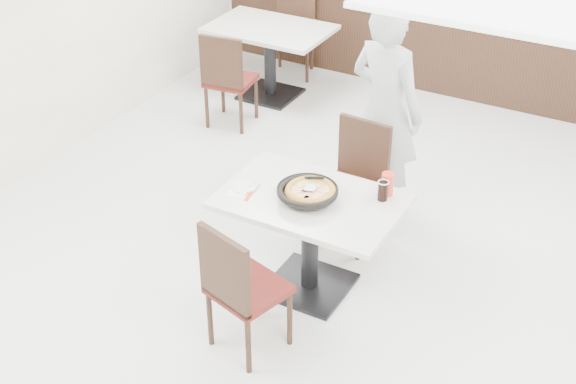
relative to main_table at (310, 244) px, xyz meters
The scene contains 19 objects.
floor 0.39m from the main_table, 13.05° to the left, with size 7.00×7.00×0.00m, color #B7B7B2.
wainscot_back 3.51m from the main_table, 88.25° to the left, with size 5.90×0.03×1.10m, color black.
fluo_panel_b 3.25m from the main_table, 42.55° to the right, with size 1.20×0.60×0.02m, color white.
main_table is the anchor object (origin of this frame).
chair_near 0.71m from the main_table, 95.26° to the right, with size 0.42×0.42×0.95m, color black, non-canonical shape.
chair_far 0.67m from the main_table, 90.43° to the left, with size 0.42×0.42×0.95m, color black, non-canonical shape.
trivet 0.39m from the main_table, 45.98° to the left, with size 0.11×0.11×0.04m, color black.
pizza_pan 0.42m from the main_table, 115.53° to the right, with size 0.37×0.37×0.01m, color black.
pizza 0.44m from the main_table, 68.50° to the right, with size 0.34×0.34×0.02m, color #BB8531.
pizza_server 0.47m from the main_table, 83.68° to the right, with size 0.07×0.09×0.00m, color silver.
napkin 0.61m from the main_table, 159.78° to the right, with size 0.15×0.15×0.00m, color white.
side_plate 0.61m from the main_table, 167.76° to the right, with size 0.17×0.17×0.01m, color silver.
fork 0.57m from the main_table, 161.78° to the right, with size 0.02×0.17×0.00m, color silver.
cola_glass 0.65m from the main_table, 27.09° to the left, with size 0.07×0.07×0.13m, color black.
red_cup 0.68m from the main_table, 34.57° to the left, with size 0.08×0.08×0.16m, color red.
diner_person 1.30m from the main_table, 89.03° to the left, with size 0.64×0.42×1.76m, color silver.
bg_table_left 3.18m from the main_table, 124.97° to the left, with size 1.20×0.80×0.75m, color beige, non-canonical shape.
bg_chair_left_near 2.65m from the main_table, 134.21° to the left, with size 0.42×0.42×0.95m, color black, non-canonical shape.
bg_chair_left_far 3.71m from the main_table, 120.39° to the left, with size 0.42×0.42×0.95m, color black, non-canonical shape.
Camera 1 is at (1.92, -4.01, 3.62)m, focal length 50.00 mm.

